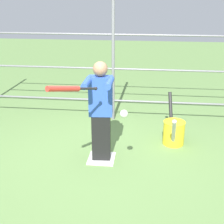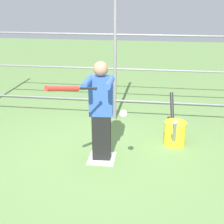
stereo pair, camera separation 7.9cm
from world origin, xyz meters
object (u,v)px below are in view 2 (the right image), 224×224
(bat_bucket, at_px, (175,132))
(softball_in_flight, at_px, (123,114))
(batter, at_px, (101,109))
(baseball_bat_swinging, at_px, (67,88))

(bat_bucket, bearing_deg, softball_in_flight, 58.79)
(batter, bearing_deg, baseball_bat_swinging, 72.14)
(baseball_bat_swinging, bearing_deg, softball_in_flight, -160.56)
(baseball_bat_swinging, relative_size, bat_bucket, 0.63)
(batter, relative_size, baseball_bat_swinging, 2.17)
(baseball_bat_swinging, height_order, softball_in_flight, baseball_bat_swinging)
(softball_in_flight, distance_m, bat_bucket, 1.63)
(baseball_bat_swinging, xyz_separation_m, softball_in_flight, (-0.63, -0.22, -0.37))
(batter, distance_m, bat_bucket, 1.43)
(batter, xyz_separation_m, softball_in_flight, (-0.38, 0.57, 0.18))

